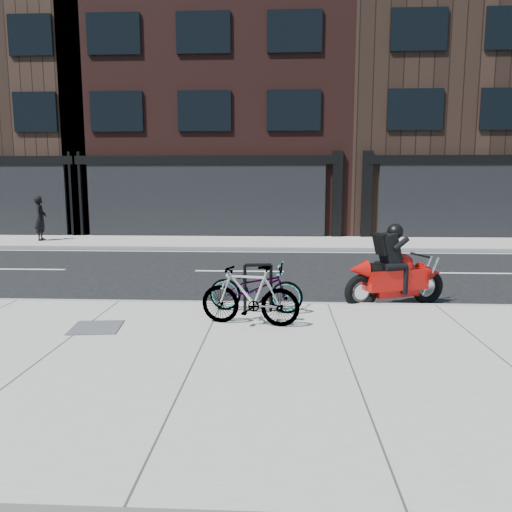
# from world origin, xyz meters

# --- Properties ---
(ground) EXTENTS (120.00, 120.00, 0.00)m
(ground) POSITION_xyz_m (0.00, 0.00, 0.00)
(ground) COLOR black
(ground) RESTS_ON ground
(sidewalk_near) EXTENTS (60.00, 6.00, 0.13)m
(sidewalk_near) POSITION_xyz_m (0.00, -5.00, 0.07)
(sidewalk_near) COLOR gray
(sidewalk_near) RESTS_ON ground
(sidewalk_far) EXTENTS (60.00, 3.50, 0.13)m
(sidewalk_far) POSITION_xyz_m (0.00, 7.75, 0.07)
(sidewalk_far) COLOR gray
(sidewalk_far) RESTS_ON ground
(building_midwest) EXTENTS (10.00, 10.00, 12.00)m
(building_midwest) POSITION_xyz_m (-12.00, 14.50, 6.00)
(building_midwest) COLOR black
(building_midwest) RESTS_ON ground
(building_center) EXTENTS (12.00, 10.00, 14.50)m
(building_center) POSITION_xyz_m (-2.00, 14.50, 7.25)
(building_center) COLOR black
(building_center) RESTS_ON ground
(building_mideast) EXTENTS (12.00, 10.00, 12.50)m
(building_mideast) POSITION_xyz_m (10.00, 14.50, 6.25)
(building_mideast) COLOR black
(building_mideast) RESTS_ON ground
(bike_rack) EXTENTS (0.51, 0.11, 0.86)m
(bike_rack) POSITION_xyz_m (0.71, -2.60, 0.64)
(bike_rack) COLOR black
(bike_rack) RESTS_ON sidewalk_near
(bicycle_front) EXTENTS (1.74, 0.83, 0.88)m
(bicycle_front) POSITION_xyz_m (0.67, -2.60, 0.57)
(bicycle_front) COLOR gray
(bicycle_front) RESTS_ON sidewalk_near
(bicycle_rear) EXTENTS (1.67, 0.74, 0.97)m
(bicycle_rear) POSITION_xyz_m (0.62, -3.42, 0.61)
(bicycle_rear) COLOR gray
(bicycle_rear) RESTS_ON sidewalk_near
(motorcycle) EXTENTS (2.09, 1.02, 1.62)m
(motorcycle) POSITION_xyz_m (3.42, -1.56, 0.66)
(motorcycle) COLOR black
(motorcycle) RESTS_ON ground
(pedestrian) EXTENTS (0.53, 0.69, 1.71)m
(pedestrian) POSITION_xyz_m (-8.12, 7.53, 0.98)
(pedestrian) COLOR black
(pedestrian) RESTS_ON sidewalk_far
(utility_grate) EXTENTS (0.83, 0.83, 0.02)m
(utility_grate) POSITION_xyz_m (-1.80, -3.73, 0.14)
(utility_grate) COLOR #444447
(utility_grate) RESTS_ON sidewalk_near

